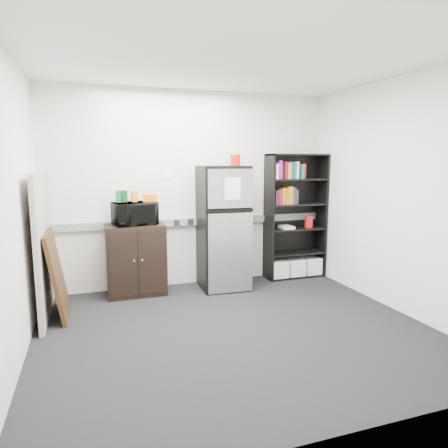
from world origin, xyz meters
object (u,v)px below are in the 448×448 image
at_px(bookshelf, 295,217).
at_px(microwave, 135,213).
at_px(cubicle_partition, 43,245).
at_px(refrigerator, 223,228).
at_px(cabinet, 136,260).

distance_m(bookshelf, microwave, 2.38).
height_order(cubicle_partition, refrigerator, refrigerator).
relative_size(cubicle_partition, microwave, 3.07).
bearing_deg(microwave, cabinet, 78.87).
bearing_deg(cabinet, microwave, -90.00).
distance_m(cabinet, microwave, 0.61).
relative_size(cabinet, microwave, 1.77).
bearing_deg(microwave, refrigerator, -14.24).
distance_m(bookshelf, refrigerator, 1.20).
bearing_deg(refrigerator, cubicle_partition, -168.66).
bearing_deg(bookshelf, microwave, -178.06).
distance_m(bookshelf, cabinet, 2.41).
height_order(bookshelf, microwave, bookshelf).
height_order(bookshelf, refrigerator, bookshelf).
bearing_deg(microwave, cubicle_partition, -170.20).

